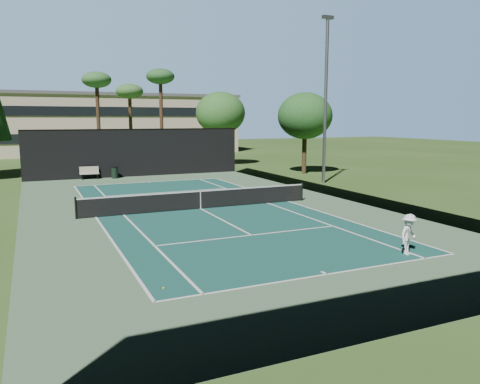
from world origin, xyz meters
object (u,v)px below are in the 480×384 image
object	(u,v)px
player	(409,234)
tennis_ball_b	(153,204)
tennis_ball_a	(164,288)
tennis_ball_d	(144,202)
park_bench	(89,172)
trash_bin	(115,173)
tennis_net	(200,199)
tennis_ball_c	(220,193)

from	to	relation	value
player	tennis_ball_b	bearing A→B (deg)	92.27
tennis_ball_a	tennis_ball_b	bearing A→B (deg)	77.61
tennis_ball_d	park_bench	distance (m)	12.50
park_bench	trash_bin	distance (m)	1.99
tennis_ball_d	trash_bin	size ratio (longest dim) A/B	0.08
tennis_ball_a	tennis_ball_d	bearing A→B (deg)	79.48
tennis_net	tennis_ball_c	xyz separation A→B (m)	(2.90, 4.45, -0.52)
player	tennis_ball_c	bearing A→B (deg)	72.44
tennis_ball_b	tennis_ball_c	size ratio (longest dim) A/B	1.07
tennis_ball_a	tennis_ball_c	bearing A→B (deg)	62.91
tennis_ball_a	tennis_ball_d	size ratio (longest dim) A/B	0.87
tennis_ball_c	tennis_net	bearing A→B (deg)	-123.12
tennis_net	trash_bin	bearing A→B (deg)	97.56
tennis_net	player	size ratio (longest dim) A/B	8.68
tennis_ball_c	trash_bin	distance (m)	11.98
tennis_net	park_bench	bearing A→B (deg)	104.25
tennis_ball_a	park_bench	distance (m)	26.73
tennis_ball_b	trash_bin	world-z (taller)	trash_bin
trash_bin	tennis_ball_b	bearing A→B (deg)	-90.01
tennis_ball_b	trash_bin	bearing A→B (deg)	89.99
tennis_ball_a	tennis_ball_c	xyz separation A→B (m)	(7.90, 15.45, 0.00)
tennis_ball_c	tennis_ball_d	xyz separation A→B (m)	(-5.24, -1.13, 0.00)
tennis_net	tennis_ball_d	world-z (taller)	tennis_net
tennis_ball_c	park_bench	world-z (taller)	park_bench
tennis_ball_b	tennis_ball_d	distance (m)	0.90
player	park_bench	distance (m)	28.06
tennis_ball_c	trash_bin	xyz separation A→B (m)	(-4.94, 10.91, 0.44)
park_bench	trash_bin	bearing A→B (deg)	-10.19
tennis_ball_b	park_bench	size ratio (longest dim) A/B	0.05
player	tennis_ball_b	world-z (taller)	player
tennis_ball_d	park_bench	xyz separation A→B (m)	(-1.65, 12.38, 0.51)
tennis_net	tennis_ball_c	distance (m)	5.34
tennis_ball_c	tennis_ball_b	bearing A→B (deg)	-158.19
tennis_ball_a	trash_bin	distance (m)	26.52
tennis_ball_d	tennis_ball_c	bearing A→B (deg)	12.13
tennis_ball_c	park_bench	xyz separation A→B (m)	(-6.89, 11.26, 0.51)
tennis_ball_b	tennis_ball_c	world-z (taller)	tennis_ball_b
player	tennis_ball_d	bearing A→B (deg)	92.03
player	trash_bin	bearing A→B (deg)	81.31
trash_bin	tennis_ball_d	bearing A→B (deg)	-91.44
player	tennis_ball_d	world-z (taller)	player
tennis_ball_a	tennis_ball_b	distance (m)	13.79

